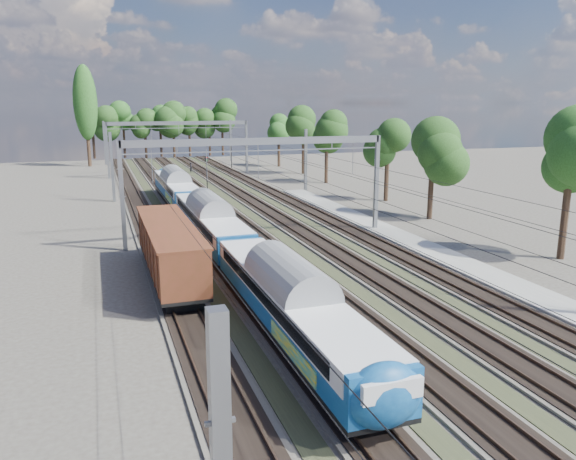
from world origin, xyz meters
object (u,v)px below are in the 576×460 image
object	(u,v)px
worker	(191,168)
signal_far	(231,150)
emu_train	(211,217)
freight_boxcar	(170,248)
signal_near	(207,172)

from	to	relation	value
worker	signal_far	size ratio (longest dim) A/B	0.33
emu_train	signal_far	bearing A→B (deg)	75.08
freight_boxcar	signal_near	distance (m)	33.57
freight_boxcar	signal_far	size ratio (longest dim) A/B	2.71
emu_train	freight_boxcar	bearing A→B (deg)	-117.62
emu_train	worker	size ratio (longest dim) A/B	34.25
freight_boxcar	worker	world-z (taller)	freight_boxcar
signal_far	signal_near	bearing A→B (deg)	-95.36
signal_far	worker	bearing A→B (deg)	-140.00
freight_boxcar	emu_train	bearing A→B (deg)	62.38
freight_boxcar	signal_far	xyz separation A→B (m)	(19.44, 64.65, 1.14)
signal_near	freight_boxcar	bearing A→B (deg)	-118.54
emu_train	worker	distance (m)	52.32
emu_train	worker	world-z (taller)	emu_train
freight_boxcar	signal_far	bearing A→B (deg)	73.27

